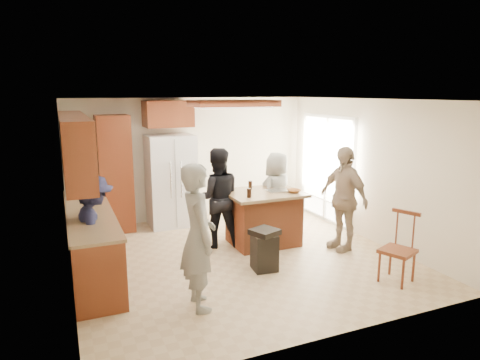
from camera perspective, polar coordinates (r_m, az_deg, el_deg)
name	(u,v)px	position (r m, az deg, el deg)	size (l,w,h in m)	color
room_shell	(385,169)	(10.43, 18.78, 1.40)	(8.00, 5.20, 5.00)	tan
person_front_left	(198,237)	(5.20, -5.60, -7.56)	(0.66, 0.48, 1.80)	gray
person_behind_left	(217,198)	(7.28, -3.08, -2.36)	(0.83, 0.51, 1.70)	black
person_behind_right	(277,194)	(7.90, 4.92, -1.86)	(0.75, 0.49, 1.54)	gray
person_side_right	(343,198)	(7.32, 13.59, -2.39)	(1.03, 0.52, 1.75)	#9F876D
person_counter	(94,230)	(6.21, -18.84, -6.28)	(0.99, 0.46, 1.53)	#1A1A34
left_cabinetry	(86,208)	(6.60, -19.90, -3.57)	(0.64, 3.00, 2.30)	maroon
back_wall_units	(129,158)	(8.36, -14.63, 2.81)	(1.80, 0.60, 2.45)	maroon
refrigerator	(171,181)	(8.52, -9.18, -0.08)	(0.90, 0.76, 1.80)	white
kitchen_island	(263,217)	(7.47, 3.14, -4.98)	(1.28, 1.03, 0.93)	brown
island_items	(278,189)	(7.39, 5.10, -1.25)	(1.00, 0.73, 0.15)	silver
trash_bin	(264,249)	(6.44, 3.27, -9.21)	(0.47, 0.47, 0.63)	black
spindle_chair	(398,250)	(6.40, 20.35, -8.81)	(0.55, 0.55, 0.99)	maroon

